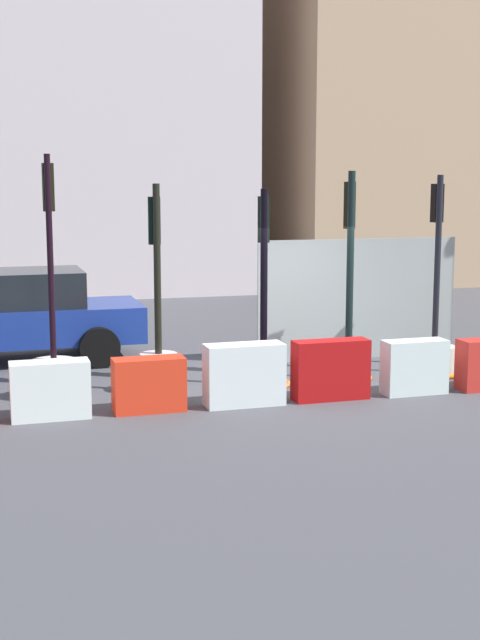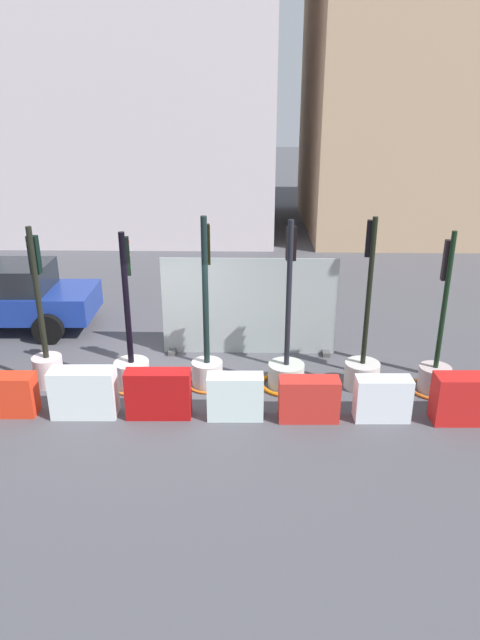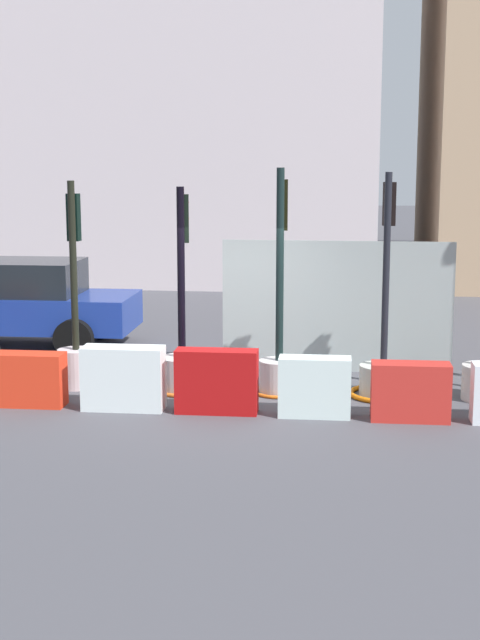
{
  "view_description": "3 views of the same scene",
  "coord_description": "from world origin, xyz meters",
  "px_view_note": "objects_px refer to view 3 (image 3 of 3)",
  "views": [
    {
      "loc": [
        -4.67,
        -12.99,
        3.26
      ],
      "look_at": [
        -1.07,
        0.12,
        1.08
      ],
      "focal_mm": 49.7,
      "sensor_mm": 36.0,
      "label": 1
    },
    {
      "loc": [
        1.67,
        -9.7,
        5.31
      ],
      "look_at": [
        1.44,
        0.84,
        1.17
      ],
      "focal_mm": 31.63,
      "sensor_mm": 36.0,
      "label": 2
    },
    {
      "loc": [
        1.9,
        -13.03,
        3.47
      ],
      "look_at": [
        0.14,
        0.76,
        1.02
      ],
      "focal_mm": 50.73,
      "sensor_mm": 36.0,
      "label": 3
    }
  ],
  "objects_px": {
    "construction_barrier_5": "(315,387)",
    "construction_barrier_4": "(217,381)",
    "construction_barrier_6": "(410,392)",
    "traffic_light_3": "(182,359)",
    "construction_barrier_3": "(123,378)",
    "traffic_light_2": "(76,343)",
    "car_blue_estate": "(16,303)",
    "traffic_light_5": "(384,365)",
    "traffic_light_4": "(279,353)",
    "construction_barrier_2": "(29,379)"
  },
  "relations": [
    {
      "from": "construction_barrier_4",
      "to": "construction_barrier_6",
      "type": "relative_size",
      "value": 1.08
    },
    {
      "from": "traffic_light_5",
      "to": "car_blue_estate",
      "type": "bearing_deg",
      "value": 157.0
    },
    {
      "from": "traffic_light_5",
      "to": "construction_barrier_5",
      "type": "xyz_separation_m",
      "value": [
        -0.97,
        -1.22,
        -0.06
      ]
    },
    {
      "from": "construction_barrier_3",
      "to": "construction_barrier_6",
      "type": "bearing_deg",
      "value": -0.73
    },
    {
      "from": "construction_barrier_4",
      "to": "construction_barrier_5",
      "type": "bearing_deg",
      "value": -0.27
    },
    {
      "from": "traffic_light_4",
      "to": "car_blue_estate",
      "type": "bearing_deg",
      "value": 151.07
    },
    {
      "from": "traffic_light_2",
      "to": "car_blue_estate",
      "type": "distance_m",
      "value": 3.59
    },
    {
      "from": "construction_barrier_2",
      "to": "car_blue_estate",
      "type": "xyz_separation_m",
      "value": [
        -1.74,
        4.06,
        0.44
      ]
    },
    {
      "from": "construction_barrier_4",
      "to": "construction_barrier_5",
      "type": "relative_size",
      "value": 1.16
    },
    {
      "from": "traffic_light_2",
      "to": "car_blue_estate",
      "type": "relative_size",
      "value": 0.69
    },
    {
      "from": "traffic_light_5",
      "to": "construction_barrier_3",
      "type": "height_order",
      "value": "traffic_light_5"
    },
    {
      "from": "construction_barrier_3",
      "to": "construction_barrier_5",
      "type": "height_order",
      "value": "construction_barrier_3"
    },
    {
      "from": "construction_barrier_4",
      "to": "car_blue_estate",
      "type": "distance_m",
      "value": 6.07
    },
    {
      "from": "traffic_light_2",
      "to": "construction_barrier_4",
      "type": "distance_m",
      "value": 2.67
    },
    {
      "from": "construction_barrier_3",
      "to": "construction_barrier_4",
      "type": "distance_m",
      "value": 1.33
    },
    {
      "from": "construction_barrier_2",
      "to": "construction_barrier_3",
      "type": "relative_size",
      "value": 0.88
    },
    {
      "from": "construction_barrier_5",
      "to": "construction_barrier_2",
      "type": "bearing_deg",
      "value": 179.47
    },
    {
      "from": "traffic_light_2",
      "to": "traffic_light_4",
      "type": "height_order",
      "value": "traffic_light_4"
    },
    {
      "from": "construction_barrier_6",
      "to": "construction_barrier_3",
      "type": "bearing_deg",
      "value": 179.27
    },
    {
      "from": "traffic_light_4",
      "to": "construction_barrier_4",
      "type": "bearing_deg",
      "value": -122.78
    },
    {
      "from": "traffic_light_2",
      "to": "traffic_light_5",
      "type": "distance_m",
      "value": 4.72
    },
    {
      "from": "traffic_light_4",
      "to": "construction_barrier_5",
      "type": "xyz_separation_m",
      "value": [
        0.59,
        -1.21,
        -0.21
      ]
    },
    {
      "from": "construction_barrier_6",
      "to": "traffic_light_5",
      "type": "bearing_deg",
      "value": 104.56
    },
    {
      "from": "traffic_light_2",
      "to": "construction_barrier_4",
      "type": "height_order",
      "value": "traffic_light_2"
    },
    {
      "from": "construction_barrier_5",
      "to": "traffic_light_3",
      "type": "bearing_deg",
      "value": 151.29
    },
    {
      "from": "construction_barrier_4",
      "to": "construction_barrier_6",
      "type": "height_order",
      "value": "construction_barrier_4"
    },
    {
      "from": "construction_barrier_5",
      "to": "car_blue_estate",
      "type": "xyz_separation_m",
      "value": [
        -5.82,
        4.1,
        0.41
      ]
    },
    {
      "from": "traffic_light_3",
      "to": "construction_barrier_3",
      "type": "relative_size",
      "value": 2.68
    },
    {
      "from": "traffic_light_5",
      "to": "construction_barrier_6",
      "type": "height_order",
      "value": "traffic_light_5"
    },
    {
      "from": "construction_barrier_4",
      "to": "car_blue_estate",
      "type": "bearing_deg",
      "value": 137.44
    },
    {
      "from": "traffic_light_2",
      "to": "construction_barrier_4",
      "type": "relative_size",
      "value": 2.76
    },
    {
      "from": "traffic_light_4",
      "to": "construction_barrier_6",
      "type": "distance_m",
      "value": 2.27
    },
    {
      "from": "traffic_light_3",
      "to": "traffic_light_4",
      "type": "height_order",
      "value": "traffic_light_4"
    },
    {
      "from": "construction_barrier_3",
      "to": "construction_barrier_6",
      "type": "height_order",
      "value": "construction_barrier_3"
    },
    {
      "from": "traffic_light_3",
      "to": "traffic_light_5",
      "type": "relative_size",
      "value": 0.93
    },
    {
      "from": "construction_barrier_5",
      "to": "car_blue_estate",
      "type": "relative_size",
      "value": 0.22
    },
    {
      "from": "construction_barrier_3",
      "to": "traffic_light_4",
      "type": "bearing_deg",
      "value": 29.49
    },
    {
      "from": "traffic_light_4",
      "to": "traffic_light_5",
      "type": "relative_size",
      "value": 1.02
    },
    {
      "from": "traffic_light_3",
      "to": "construction_barrier_5",
      "type": "bearing_deg",
      "value": -28.71
    },
    {
      "from": "traffic_light_3",
      "to": "construction_barrier_3",
      "type": "xyz_separation_m",
      "value": [
        -0.63,
        -1.11,
        -0.04
      ]
    },
    {
      "from": "traffic_light_3",
      "to": "construction_barrier_3",
      "type": "bearing_deg",
      "value": -119.53
    },
    {
      "from": "traffic_light_2",
      "to": "traffic_light_3",
      "type": "bearing_deg",
      "value": -1.69
    },
    {
      "from": "construction_barrier_5",
      "to": "construction_barrier_4",
      "type": "bearing_deg",
      "value": 179.73
    },
    {
      "from": "traffic_light_2",
      "to": "traffic_light_4",
      "type": "distance_m",
      "value": 3.16
    },
    {
      "from": "traffic_light_3",
      "to": "traffic_light_5",
      "type": "distance_m",
      "value": 3.04
    },
    {
      "from": "construction_barrier_3",
      "to": "construction_barrier_6",
      "type": "distance_m",
      "value": 3.99
    },
    {
      "from": "construction_barrier_4",
      "to": "traffic_light_2",
      "type": "bearing_deg",
      "value": 153.75
    },
    {
      "from": "construction_barrier_3",
      "to": "car_blue_estate",
      "type": "height_order",
      "value": "car_blue_estate"
    },
    {
      "from": "traffic_light_2",
      "to": "traffic_light_3",
      "type": "xyz_separation_m",
      "value": [
        1.68,
        -0.05,
        -0.21
      ]
    },
    {
      "from": "traffic_light_4",
      "to": "traffic_light_5",
      "type": "height_order",
      "value": "traffic_light_4"
    }
  ]
}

